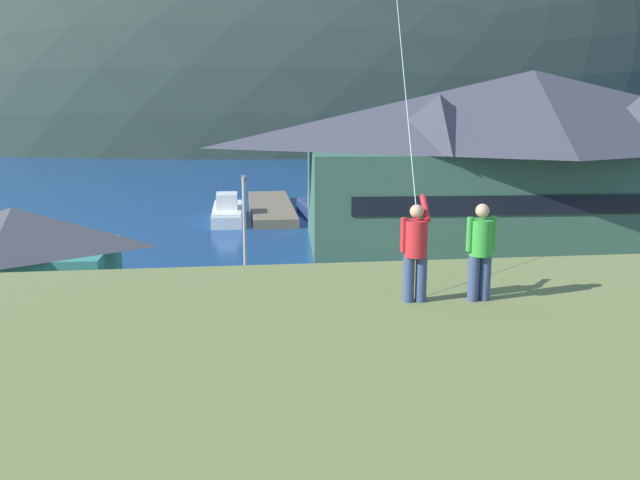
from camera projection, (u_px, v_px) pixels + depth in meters
ground_plane at (386, 408)px, 24.32m from camera, size 600.00×600.00×0.00m
parking_lot_pad at (360, 351)px, 29.16m from camera, size 40.00×20.00×0.10m
bay_water at (274, 173)px, 82.50m from camera, size 360.00×84.00×0.03m
far_hill_east_peak at (32, 135)px, 136.02m from camera, size 135.67×56.31×50.87m
far_hill_center_saddle at (323, 137)px, 131.36m from camera, size 146.93×70.80×83.95m
harbor_lodge at (530, 154)px, 46.87m from camera, size 29.75×13.40×10.86m
storage_shed_near_lot at (17, 274)px, 29.52m from camera, size 8.07×5.46×5.56m
wharf_dock at (271, 208)px, 58.85m from camera, size 3.20×13.41×0.70m
moored_boat_wharfside at (227, 212)px, 55.26m from camera, size 2.31×6.79×2.16m
moored_boat_outer_mooring at (320, 209)px, 56.44m from camera, size 2.88×7.29×2.16m
parked_car_mid_row_center at (287, 370)px, 24.64m from camera, size 4.29×2.24×1.82m
parked_car_back_row_left at (213, 328)px, 28.78m from camera, size 4.26×2.17×1.82m
parked_car_back_row_right at (8, 377)px, 24.10m from camera, size 4.33×2.33×1.82m
parked_car_corner_spot at (465, 313)px, 30.55m from camera, size 4.24×2.14×1.82m
parking_light_pole at (245, 234)px, 33.28m from camera, size 0.24×0.78×6.11m
person_kite_flyer at (416, 249)px, 13.09m from camera, size 0.54×0.65×1.86m
person_companion at (481, 249)px, 13.16m from camera, size 0.55×0.40×1.74m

